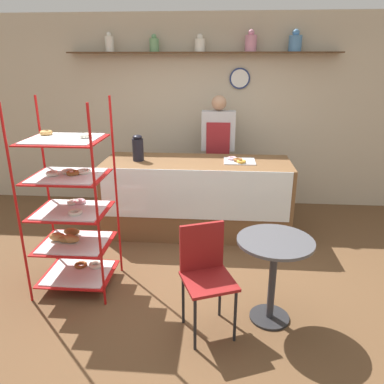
# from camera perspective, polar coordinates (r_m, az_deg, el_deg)

# --- Properties ---
(ground_plane) EXTENTS (14.00, 14.00, 0.00)m
(ground_plane) POSITION_cam_1_polar(r_m,az_deg,el_deg) (3.88, -0.48, -13.01)
(ground_plane) COLOR brown
(back_wall) EXTENTS (10.00, 0.30, 2.70)m
(back_wall) POSITION_cam_1_polar(r_m,az_deg,el_deg) (5.56, 1.61, 12.12)
(back_wall) COLOR beige
(back_wall) RESTS_ON ground_plane
(display_counter) EXTENTS (2.27, 0.80, 0.92)m
(display_counter) POSITION_cam_1_polar(r_m,az_deg,el_deg) (4.68, 0.72, -0.74)
(display_counter) COLOR brown
(display_counter) RESTS_ON ground_plane
(pastry_rack) EXTENTS (0.71, 0.60, 1.78)m
(pastry_rack) POSITION_cam_1_polar(r_m,az_deg,el_deg) (3.60, -17.90, -2.72)
(pastry_rack) COLOR #B71414
(pastry_rack) RESTS_ON ground_plane
(person_worker) EXTENTS (0.45, 0.23, 1.65)m
(person_worker) POSITION_cam_1_polar(r_m,az_deg,el_deg) (5.17, 3.96, 6.19)
(person_worker) COLOR #282833
(person_worker) RESTS_ON ground_plane
(cafe_table) EXTENTS (0.61, 0.61, 0.74)m
(cafe_table) POSITION_cam_1_polar(r_m,az_deg,el_deg) (3.14, 12.36, -10.26)
(cafe_table) COLOR #262628
(cafe_table) RESTS_ON ground_plane
(cafe_chair) EXTENTS (0.49, 0.49, 0.88)m
(cafe_chair) POSITION_cam_1_polar(r_m,az_deg,el_deg) (3.00, 2.04, -11.41)
(cafe_chair) COLOR black
(cafe_chair) RESTS_ON ground_plane
(coffee_carafe) EXTENTS (0.13, 0.13, 0.32)m
(coffee_carafe) POSITION_cam_1_polar(r_m,az_deg,el_deg) (4.58, -8.24, 6.63)
(coffee_carafe) COLOR black
(coffee_carafe) RESTS_ON display_counter
(donut_tray_counter) EXTENTS (0.37, 0.33, 0.05)m
(donut_tray_counter) POSITION_cam_1_polar(r_m,az_deg,el_deg) (4.54, 7.08, 4.78)
(donut_tray_counter) COLOR silver
(donut_tray_counter) RESTS_ON display_counter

